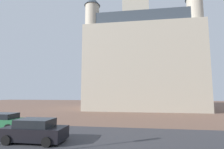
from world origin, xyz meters
The scene contains 5 objects.
ground_plane centered at (0.00, 10.00, 0.00)m, with size 120.00×120.00×0.00m, color brown.
street_asphalt_strip centered at (0.00, 9.03, 0.00)m, with size 120.00×7.68×0.00m, color #38383D.
landmark_building centered at (3.43, 31.77, 10.73)m, with size 22.80×13.08×36.03m.
car_green centered at (-10.23, 10.72, 0.69)m, with size 4.02×2.04×1.44m.
car_black centered at (-4.73, 7.34, 0.75)m, with size 4.23×2.02×1.56m.
Camera 1 is at (2.20, -3.43, 3.38)m, focal length 26.07 mm.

